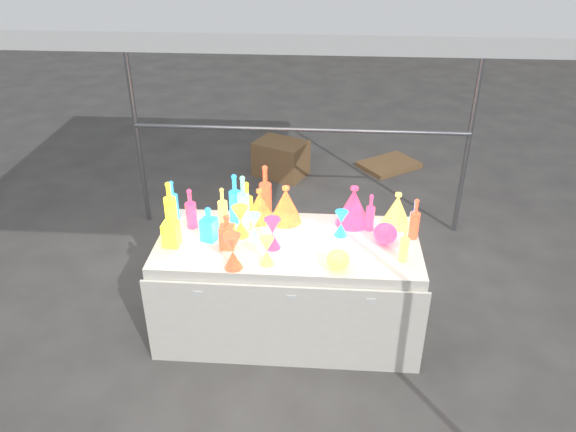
# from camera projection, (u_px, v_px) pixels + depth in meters

# --- Properties ---
(ground) EXTENTS (80.00, 80.00, 0.00)m
(ground) POSITION_uv_depth(u_px,v_px,m) (288.00, 326.00, 4.22)
(ground) COLOR #625F5A
(ground) RESTS_ON ground
(display_table) EXTENTS (1.84, 0.83, 0.75)m
(display_table) POSITION_uv_depth(u_px,v_px,m) (288.00, 286.00, 4.02)
(display_table) COLOR white
(display_table) RESTS_ON ground
(cardboard_box_closed) EXTENTS (0.67, 0.60, 0.40)m
(cardboard_box_closed) POSITION_uv_depth(u_px,v_px,m) (281.00, 159.00, 6.40)
(cardboard_box_closed) COLOR olive
(cardboard_box_closed) RESTS_ON ground
(cardboard_box_flat) EXTENTS (0.80, 0.76, 0.06)m
(cardboard_box_flat) POSITION_uv_depth(u_px,v_px,m) (389.00, 165.00, 6.67)
(cardboard_box_flat) COLOR olive
(cardboard_box_flat) RESTS_ON ground
(bottle_0) EXTENTS (0.09, 0.09, 0.34)m
(bottle_0) POSITION_uv_depth(u_px,v_px,m) (170.00, 204.00, 3.96)
(bottle_0) COLOR #C94112
(bottle_0) RESTS_ON display_table
(bottle_1) EXTENTS (0.08, 0.08, 0.31)m
(bottle_1) POSITION_uv_depth(u_px,v_px,m) (173.00, 200.00, 4.04)
(bottle_1) COLOR green
(bottle_1) RESTS_ON display_table
(bottle_2) EXTENTS (0.11, 0.11, 0.40)m
(bottle_2) POSITION_uv_depth(u_px,v_px,m) (265.00, 191.00, 4.06)
(bottle_2) COLOR orange
(bottle_2) RESTS_ON display_table
(bottle_3) EXTENTS (0.08, 0.08, 0.30)m
(bottle_3) POSITION_uv_depth(u_px,v_px,m) (191.00, 208.00, 3.94)
(bottle_3) COLOR #1E36AF
(bottle_3) RESTS_ON display_table
(bottle_4) EXTENTS (0.09, 0.09, 0.29)m
(bottle_4) POSITION_uv_depth(u_px,v_px,m) (223.00, 207.00, 3.97)
(bottle_4) COLOR #117068
(bottle_4) RESTS_ON display_table
(bottle_5) EXTENTS (0.10, 0.10, 0.39)m
(bottle_5) POSITION_uv_depth(u_px,v_px,m) (243.00, 201.00, 3.94)
(bottle_5) COLOR #B52469
(bottle_5) RESTS_ON display_table
(bottle_6) EXTENTS (0.11, 0.11, 0.33)m
(bottle_6) POSITION_uv_depth(u_px,v_px,m) (247.00, 203.00, 3.98)
(bottle_6) COLOR #C94112
(bottle_6) RESTS_ON display_table
(bottle_7) EXTENTS (0.09, 0.09, 0.37)m
(bottle_7) POSITION_uv_depth(u_px,v_px,m) (235.00, 198.00, 4.00)
(bottle_7) COLOR green
(bottle_7) RESTS_ON display_table
(decanter_0) EXTENTS (0.11, 0.11, 0.26)m
(decanter_0) POSITION_uv_depth(u_px,v_px,m) (171.00, 229.00, 3.74)
(decanter_0) COLOR #C94112
(decanter_0) RESTS_ON display_table
(decanter_1) EXTENTS (0.10, 0.10, 0.25)m
(decanter_1) POSITION_uv_depth(u_px,v_px,m) (227.00, 231.00, 3.72)
(decanter_1) COLOR orange
(decanter_1) RESTS_ON display_table
(decanter_2) EXTENTS (0.12, 0.12, 0.25)m
(decanter_2) POSITION_uv_depth(u_px,v_px,m) (209.00, 224.00, 3.80)
(decanter_2) COLOR green
(decanter_2) RESTS_ON display_table
(hourglass_0) EXTENTS (0.14, 0.14, 0.24)m
(hourglass_0) POSITION_uv_depth(u_px,v_px,m) (233.00, 252.00, 3.51)
(hourglass_0) COLOR orange
(hourglass_0) RESTS_ON display_table
(hourglass_1) EXTENTS (0.13, 0.13, 0.22)m
(hourglass_1) POSITION_uv_depth(u_px,v_px,m) (273.00, 233.00, 3.72)
(hourglass_1) COLOR #1E36AF
(hourglass_1) RESTS_ON display_table
(hourglass_2) EXTENTS (0.13, 0.13, 0.19)m
(hourglass_2) POSITION_uv_depth(u_px,v_px,m) (267.00, 251.00, 3.57)
(hourglass_2) COLOR #117068
(hourglass_2) RESTS_ON display_table
(hourglass_3) EXTENTS (0.10, 0.10, 0.20)m
(hourglass_3) POSITION_uv_depth(u_px,v_px,m) (254.00, 227.00, 3.81)
(hourglass_3) COLOR #B52469
(hourglass_3) RESTS_ON display_table
(hourglass_4) EXTENTS (0.11, 0.11, 0.23)m
(hourglass_4) POSITION_uv_depth(u_px,v_px,m) (240.00, 221.00, 3.86)
(hourglass_4) COLOR #C94112
(hourglass_4) RESTS_ON display_table
(hourglass_5) EXTENTS (0.09, 0.09, 0.19)m
(hourglass_5) POSITION_uv_depth(u_px,v_px,m) (341.00, 223.00, 3.87)
(hourglass_5) COLOR green
(hourglass_5) RESTS_ON display_table
(globe_1) EXTENTS (0.17, 0.17, 0.12)m
(globe_1) POSITION_uv_depth(u_px,v_px,m) (338.00, 261.00, 3.53)
(globe_1) COLOR #117068
(globe_1) RESTS_ON display_table
(globe_3) EXTENTS (0.21, 0.21, 0.13)m
(globe_3) POSITION_uv_depth(u_px,v_px,m) (385.00, 235.00, 3.80)
(globe_3) COLOR #1E36AF
(globe_3) RESTS_ON display_table
(lampshade_0) EXTENTS (0.26, 0.26, 0.28)m
(lampshade_0) POSITION_uv_depth(u_px,v_px,m) (286.00, 204.00, 4.02)
(lampshade_0) COLOR yellow
(lampshade_0) RESTS_ON display_table
(lampshade_1) EXTENTS (0.26, 0.26, 0.25)m
(lampshade_1) POSITION_uv_depth(u_px,v_px,m) (260.00, 205.00, 4.04)
(lampshade_1) COLOR yellow
(lampshade_1) RESTS_ON display_table
(lampshade_2) EXTENTS (0.25, 0.25, 0.29)m
(lampshade_2) POSITION_uv_depth(u_px,v_px,m) (353.00, 205.00, 3.99)
(lampshade_2) COLOR #1E36AF
(lampshade_2) RESTS_ON display_table
(lampshade_3) EXTENTS (0.26, 0.26, 0.25)m
(lampshade_3) POSITION_uv_depth(u_px,v_px,m) (397.00, 209.00, 3.98)
(lampshade_3) COLOR #117068
(lampshade_3) RESTS_ON display_table
(bottle_8) EXTENTS (0.08, 0.08, 0.29)m
(bottle_8) POSITION_uv_depth(u_px,v_px,m) (414.00, 218.00, 3.84)
(bottle_8) COLOR green
(bottle_8) RESTS_ON display_table
(bottle_9) EXTENTS (0.07, 0.07, 0.30)m
(bottle_9) POSITION_uv_depth(u_px,v_px,m) (415.00, 219.00, 3.81)
(bottle_9) COLOR orange
(bottle_9) RESTS_ON display_table
(bottle_10) EXTENTS (0.08, 0.08, 0.28)m
(bottle_10) POSITION_uv_depth(u_px,v_px,m) (370.00, 212.00, 3.91)
(bottle_10) COLOR #1E36AF
(bottle_10) RESTS_ON display_table
(bottle_11) EXTENTS (0.08, 0.08, 0.26)m
(bottle_11) POSITION_uv_depth(u_px,v_px,m) (405.00, 243.00, 3.58)
(bottle_11) COLOR #117068
(bottle_11) RESTS_ON display_table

